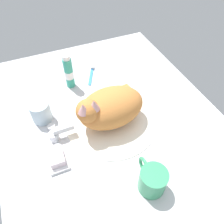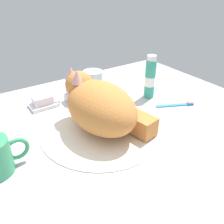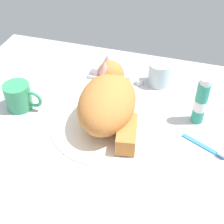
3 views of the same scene
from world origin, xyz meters
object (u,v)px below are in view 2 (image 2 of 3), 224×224
rinse_cup (93,81)px  toothbrush (178,104)px  cat (100,105)px  soap_bar (42,100)px  toothpaste_bottle (150,78)px  faucet (70,96)px

rinse_cup → toothbrush: size_ratio=0.64×
cat → rinse_cup: bearing=64.9°
rinse_cup → toothbrush: rinse_cup is taller
rinse_cup → soap_bar: rinse_cup is taller
cat → rinse_cup: size_ratio=3.18×
rinse_cup → toothpaste_bottle: (14.50, -15.18, 3.16)cm
cat → toothbrush: cat is taller
cat → toothpaste_bottle: (25.23, 7.71, -0.41)cm
toothbrush → toothpaste_bottle: bearing=108.9°
faucet → toothpaste_bottle: toothpaste_bottle is taller
faucet → cat: (0.26, -19.79, 5.44)cm
toothpaste_bottle → rinse_cup: bearing=133.7°
faucet → cat: size_ratio=0.49×
toothbrush → faucet: bearing=142.0°
rinse_cup → soap_bar: size_ratio=1.29×
cat → soap_bar: (-9.32, 22.04, -5.07)cm
soap_bar → toothbrush: size_ratio=0.50×
rinse_cup → faucet: bearing=-164.2°
rinse_cup → soap_bar: (-20.05, -0.85, -1.50)cm
cat → soap_bar: 24.46cm
cat → toothbrush: 29.88cm
faucet → toothpaste_bottle: bearing=-25.4°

